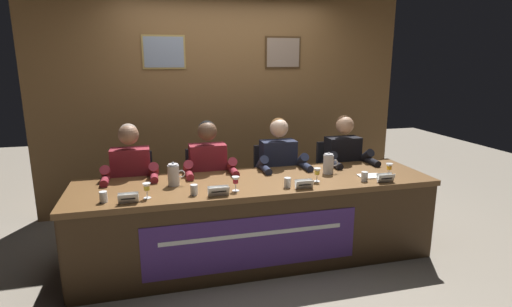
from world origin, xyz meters
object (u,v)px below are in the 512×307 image
water_cup_center_left (194,190)px  nameplate_center_right (304,184)px  chair_far_left (134,200)px  water_cup_center_right (287,183)px  chair_center_right (274,189)px  panelist_far_left (131,179)px  water_cup_far_left (103,197)px  conference_table (259,209)px  water_pitcher_right_side (329,164)px  nameplate_far_right (386,178)px  water_pitcher_left_side (174,175)px  chair_center_left (207,194)px  document_stack_far_right (370,176)px  panelist_center_left (209,174)px  nameplate_center_left (219,191)px  chair_far_right (336,183)px  juice_glass_far_right (389,167)px  juice_glass_center_left (236,181)px  nameplate_far_left (128,198)px  juice_glass_far_left (147,188)px  panelist_far_right (346,164)px  juice_glass_center_right (317,172)px  panelist_center_right (280,169)px  water_cup_far_right (364,177)px

water_cup_center_left → nameplate_center_right: 0.92m
chair_far_left → water_cup_center_right: bearing=-33.8°
water_cup_center_left → chair_center_right: size_ratio=0.09×
panelist_far_left → nameplate_center_right: panelist_far_left is taller
chair_center_right → water_cup_far_left: bearing=-152.1°
conference_table → nameplate_center_right: (0.34, -0.22, 0.28)m
nameplate_center_right → water_pitcher_right_side: water_pitcher_right_side is taller
nameplate_center_right → nameplate_far_right: size_ratio=0.99×
water_pitcher_left_side → nameplate_center_right: bearing=-19.4°
chair_center_left → water_pitcher_right_side: (1.10, -0.57, 0.40)m
water_cup_center_left → document_stack_far_right: bearing=3.3°
panelist_center_left → nameplate_center_left: bearing=-92.3°
chair_center_left → nameplate_center_right: chair_center_left is taller
chair_far_right → juice_glass_far_right: (0.13, -0.81, 0.39)m
juice_glass_center_left → water_pitcher_left_side: bearing=149.7°
conference_table → chair_far_right: chair_far_right is taller
nameplate_far_left → chair_far_right: (2.20, 0.94, -0.35)m
juice_glass_far_left → chair_center_right: (1.32, 0.86, -0.39)m
nameplate_center_left → water_cup_center_right: water_cup_center_right is taller
panelist_center_left → panelist_far_right: (1.47, 0.00, 0.00)m
juice_glass_center_right → water_pitcher_right_side: (0.21, 0.22, 0.01)m
nameplate_far_right → juice_glass_far_right: bearing=49.9°
juice_glass_center_right → water_pitcher_left_side: 1.27m
chair_center_left → water_pitcher_right_side: water_pitcher_right_side is taller
panelist_center_right → nameplate_center_right: size_ratio=8.04×
panelist_far_right → water_cup_far_right: size_ratio=14.62×
juice_glass_far_left → water_pitcher_left_side: water_pitcher_left_side is taller
panelist_far_left → panelist_far_right: same height
juice_glass_center_left → panelist_far_left: bearing=142.5°
juice_glass_far_right → juice_glass_center_left: bearing=-177.7°
conference_table → juice_glass_far_right: juice_glass_far_right is taller
nameplate_far_left → water_cup_center_left: size_ratio=1.78×
water_pitcher_right_side → water_cup_center_right: bearing=-149.1°
juice_glass_far_right → water_pitcher_left_side: (-1.97, 0.23, 0.01)m
panelist_center_left → water_pitcher_left_side: 0.54m
panelist_center_left → nameplate_center_left: size_ratio=7.30×
chair_far_left → chair_center_right: size_ratio=1.00×
chair_far_left → nameplate_far_left: bearing=-89.3°
chair_far_right → conference_table: bearing=-146.6°
juice_glass_far_left → juice_glass_far_right: (2.19, 0.06, 0.00)m
juice_glass_center_left → juice_glass_center_right: (0.76, 0.08, 0.00)m
chair_center_left → water_cup_center_left: (-0.22, -0.87, 0.34)m
chair_center_right → panelist_far_left: bearing=-172.3°
panelist_far_right → water_cup_center_right: bearing=-142.7°
water_cup_center_right → water_cup_far_right: 0.73m
water_cup_far_left → juice_glass_center_right: (1.80, 0.09, 0.05)m
juice_glass_far_right → nameplate_far_right: bearing=-130.1°
panelist_center_right → nameplate_center_right: bearing=-92.5°
juice_glass_far_right → chair_center_left: bearing=153.4°
juice_glass_center_right → water_cup_center_left: bearing=-175.5°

